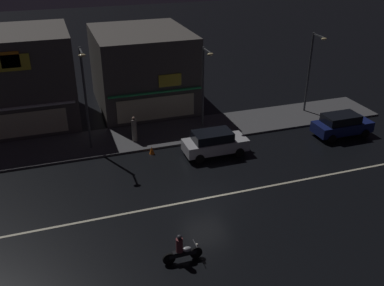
# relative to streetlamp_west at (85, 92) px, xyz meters

# --- Properties ---
(ground_plane) EXTENTS (140.00, 140.00, 0.00)m
(ground_plane) POSITION_rel_streetlamp_west_xyz_m (5.40, -8.03, -4.28)
(ground_plane) COLOR black
(lane_divider_stripe) EXTENTS (33.48, 0.16, 0.01)m
(lane_divider_stripe) POSITION_rel_streetlamp_west_xyz_m (5.40, -8.03, -4.28)
(lane_divider_stripe) COLOR beige
(lane_divider_stripe) RESTS_ON ground
(sidewalk_far) EXTENTS (35.24, 4.28, 0.14)m
(sidewalk_far) POSITION_rel_streetlamp_west_xyz_m (5.40, 0.89, -4.21)
(sidewalk_far) COLOR #4C4C4F
(sidewalk_far) RESTS_ON ground
(storefront_left_block) EXTENTS (9.69, 7.75, 7.10)m
(storefront_left_block) POSITION_rel_streetlamp_west_xyz_m (-5.17, 6.82, -0.74)
(storefront_left_block) COLOR #56514C
(storefront_left_block) RESTS_ON ground
(storefront_center_block) EXTENTS (7.66, 9.19, 6.36)m
(storefront_center_block) POSITION_rel_streetlamp_west_xyz_m (5.40, 7.54, -1.11)
(storefront_center_block) COLOR #56514C
(storefront_center_block) RESTS_ON ground
(streetlamp_west) EXTENTS (0.44, 1.64, 7.01)m
(streetlamp_west) POSITION_rel_streetlamp_west_xyz_m (0.00, 0.00, 0.00)
(streetlamp_west) COLOR #47494C
(streetlamp_west) RESTS_ON sidewalk_far
(streetlamp_mid) EXTENTS (0.44, 1.64, 6.09)m
(streetlamp_mid) POSITION_rel_streetlamp_west_xyz_m (8.59, 1.03, -0.48)
(streetlamp_mid) COLOR #47494C
(streetlamp_mid) RESTS_ON sidewalk_far
(streetlamp_east) EXTENTS (0.44, 1.64, 6.44)m
(streetlamp_east) POSITION_rel_streetlamp_west_xyz_m (17.67, 1.19, -0.30)
(streetlamp_east) COLOR #47494C
(streetlamp_east) RESTS_ON sidewalk_far
(pedestrian_on_sidewalk) EXTENTS (0.36, 0.36, 1.86)m
(pedestrian_on_sidewalk) POSITION_rel_streetlamp_west_xyz_m (3.08, 0.27, -3.28)
(pedestrian_on_sidewalk) COLOR gray
(pedestrian_on_sidewalk) RESTS_ON sidewalk_far
(parked_car_near_kerb) EXTENTS (4.30, 1.98, 1.67)m
(parked_car_near_kerb) POSITION_rel_streetlamp_west_xyz_m (17.78, -3.37, -3.41)
(parked_car_near_kerb) COLOR navy
(parked_car_near_kerb) RESTS_ON ground
(parked_car_trailing) EXTENTS (4.30, 1.98, 1.67)m
(parked_car_trailing) POSITION_rel_streetlamp_west_xyz_m (7.84, -3.16, -3.41)
(parked_car_trailing) COLOR silver
(parked_car_trailing) RESTS_ON ground
(motorcycle_following) EXTENTS (1.90, 0.60, 1.52)m
(motorcycle_following) POSITION_rel_streetlamp_west_xyz_m (2.60, -12.49, -3.65)
(motorcycle_following) COLOR black
(motorcycle_following) RESTS_ON ground
(traffic_cone) EXTENTS (0.36, 0.36, 0.55)m
(traffic_cone) POSITION_rel_streetlamp_west_xyz_m (3.82, -1.79, -4.01)
(traffic_cone) COLOR orange
(traffic_cone) RESTS_ON ground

